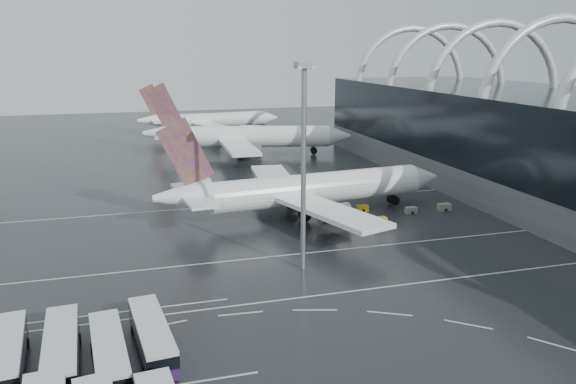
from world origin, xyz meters
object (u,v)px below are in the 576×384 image
object	(u,v)px
bus_row_near_b	(61,350)
bus_row_near_d	(152,335)
airliner_main	(303,190)
airliner_gate_b	(244,137)
bus_row_near_a	(8,354)
gse_cart_belly_b	(411,210)
gse_cart_belly_e	(362,208)
airliner_gate_c	(208,121)
gse_cart_belly_a	(380,221)
floodlight_mast	(304,143)
gse_cart_belly_d	(444,207)
bus_row_near_c	(109,354)

from	to	relation	value
bus_row_near_b	bus_row_near_d	world-z (taller)	bus_row_near_b
airliner_main	bus_row_near_b	xyz separation A→B (m)	(-36.08, -40.20, -2.81)
airliner_gate_b	bus_row_near_a	distance (m)	108.13
gse_cart_belly_b	gse_cart_belly_e	xyz separation A→B (m)	(-7.86, 3.61, 0.02)
airliner_main	airliner_gate_c	distance (m)	102.52
bus_row_near_b	gse_cart_belly_a	distance (m)	56.67
airliner_gate_b	gse_cart_belly_b	bearing A→B (deg)	-61.46
gse_cart_belly_e	bus_row_near_a	bearing A→B (deg)	-142.96
airliner_gate_b	floodlight_mast	bearing A→B (deg)	-82.92
airliner_gate_b	bus_row_near_a	world-z (taller)	airliner_gate_b
airliner_gate_b	airliner_main	bearing A→B (deg)	-78.29
airliner_main	gse_cart_belly_a	size ratio (longest dim) A/B	24.33
airliner_gate_b	gse_cart_belly_d	world-z (taller)	airliner_gate_b
airliner_main	airliner_gate_b	size ratio (longest dim) A/B	0.95
airliner_gate_b	gse_cart_belly_d	bearing A→B (deg)	-56.14
airliner_main	bus_row_near_d	bearing A→B (deg)	-131.25
floodlight_mast	gse_cart_belly_e	size ratio (longest dim) A/B	13.09
gse_cart_belly_b	gse_cart_belly_e	size ratio (longest dim) A/B	0.97
bus_row_near_d	bus_row_near_c	bearing A→B (deg)	114.12
bus_row_near_d	gse_cart_belly_a	size ratio (longest dim) A/B	5.83
gse_cart_belly_a	gse_cart_belly_d	size ratio (longest dim) A/B	0.95
airliner_main	airliner_gate_c	xyz separation A→B (m)	(-2.01, 102.50, -0.21)
bus_row_near_a	gse_cart_belly_e	xyz separation A→B (m)	(51.89, 39.15, -1.10)
airliner_gate_b	floodlight_mast	size ratio (longest dim) A/B	2.09
bus_row_near_b	gse_cart_belly_b	bearing A→B (deg)	-60.28
floodlight_mast	gse_cart_belly_b	world-z (taller)	floodlight_mast
bus_row_near_b	bus_row_near_c	distance (m)	4.56
gse_cart_belly_a	gse_cart_belly_e	size ratio (longest dim) A/B	1.08
bus_row_near_c	gse_cart_belly_d	bearing A→B (deg)	-62.28
bus_row_near_d	gse_cart_belly_a	distance (m)	49.79
airliner_gate_c	gse_cart_belly_a	world-z (taller)	airliner_gate_c
bus_row_near_d	floodlight_mast	distance (m)	30.26
airliner_gate_b	gse_cart_belly_b	xyz separation A→B (m)	(17.17, -63.78, -4.41)
gse_cart_belly_e	floodlight_mast	bearing A→B (deg)	-128.86
floodlight_mast	bus_row_near_b	bearing A→B (deg)	-149.54
airliner_gate_b	gse_cart_belly_a	xyz separation A→B (m)	(8.95, -68.29, -4.36)
bus_row_near_b	floodlight_mast	bearing A→B (deg)	-63.23
airliner_gate_c	floodlight_mast	bearing A→B (deg)	-96.99
bus_row_near_b	floodlight_mast	size ratio (longest dim) A/B	0.49
airliner_main	bus_row_near_d	xyz separation A→B (m)	(-27.94, -39.63, -2.86)
airliner_gate_c	gse_cart_belly_b	xyz separation A→B (m)	(21.02, -106.37, -3.82)
bus_row_near_d	gse_cart_belly_e	distance (m)	55.49
airliner_gate_c	gse_cart_belly_e	distance (m)	103.67
bus_row_near_a	airliner_gate_b	bearing A→B (deg)	-29.06
bus_row_near_c	bus_row_near_d	size ratio (longest dim) A/B	0.98
bus_row_near_c	bus_row_near_d	bearing A→B (deg)	-65.32
bus_row_near_d	gse_cart_belly_d	size ratio (longest dim) A/B	5.55
airliner_main	gse_cart_belly_d	size ratio (longest dim) A/B	23.18
bus_row_near_c	gse_cart_belly_e	xyz separation A→B (m)	(43.01, 41.66, -1.13)
floodlight_mast	gse_cart_belly_b	distance (m)	36.81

